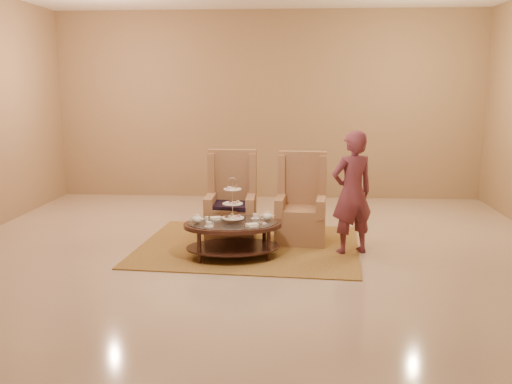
# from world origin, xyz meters

# --- Properties ---
(ground) EXTENTS (8.00, 8.00, 0.00)m
(ground) POSITION_xyz_m (0.00, 0.00, 0.00)
(ground) COLOR #BEA68D
(ground) RESTS_ON ground
(ceiling) EXTENTS (8.00, 8.00, 0.02)m
(ceiling) POSITION_xyz_m (0.00, 0.00, 0.00)
(ceiling) COLOR silver
(ceiling) RESTS_ON ground
(wall_back) EXTENTS (8.00, 0.04, 3.50)m
(wall_back) POSITION_xyz_m (0.00, 4.00, 1.75)
(wall_back) COLOR #997953
(wall_back) RESTS_ON ground
(rug) EXTENTS (3.06, 2.61, 0.02)m
(rug) POSITION_xyz_m (-0.08, 0.53, 0.01)
(rug) COLOR olive
(rug) RESTS_ON ground
(tea_table) EXTENTS (1.35, 1.04, 1.02)m
(tea_table) POSITION_xyz_m (-0.24, 0.01, 0.37)
(tea_table) COLOR black
(tea_table) RESTS_ON ground
(armchair_left) EXTENTS (0.68, 0.71, 1.25)m
(armchair_left) POSITION_xyz_m (-0.35, 0.87, 0.42)
(armchair_left) COLOR #9B6C49
(armchair_left) RESTS_ON ground
(armchair_right) EXTENTS (0.71, 0.73, 1.23)m
(armchair_right) POSITION_xyz_m (0.62, 0.88, 0.41)
(armchair_right) COLOR #9B6C49
(armchair_right) RESTS_ON ground
(person) EXTENTS (0.68, 0.59, 1.58)m
(person) POSITION_xyz_m (1.25, 0.32, 0.79)
(person) COLOR brown
(person) RESTS_ON ground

